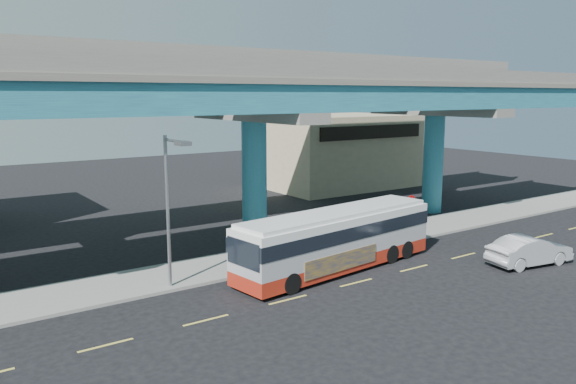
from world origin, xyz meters
TOP-DOWN VIEW (x-y plane):
  - ground at (0.00, 0.00)m, footprint 120.00×120.00m
  - sidewalk at (0.00, 5.50)m, footprint 70.00×4.00m
  - lane_markings at (-0.00, -0.30)m, footprint 58.00×0.12m
  - viaduct at (-0.00, 9.11)m, footprint 52.00×12.40m
  - building_beige at (18.00, 22.98)m, footprint 14.00×10.23m
  - transit_bus at (0.57, 1.85)m, footprint 12.28×4.01m
  - sedan at (9.43, -3.36)m, footprint 3.39×5.36m
  - street_lamp at (-7.67, 3.46)m, footprint 0.50×2.32m
  - stop_sign at (8.45, 4.18)m, footprint 0.79×0.08m

SIDE VIEW (x-z plane):
  - ground at x=0.00m, z-range 0.00..0.00m
  - lane_markings at x=0.00m, z-range 0.00..0.01m
  - sidewalk at x=0.00m, z-range 0.00..0.15m
  - sedan at x=9.43m, z-range 0.00..1.57m
  - transit_bus at x=0.57m, z-range 0.15..3.25m
  - stop_sign at x=8.45m, z-range 0.73..3.35m
  - building_beige at x=18.00m, z-range 0.01..7.01m
  - street_lamp at x=-7.67m, z-range 1.25..8.23m
  - viaduct at x=0.00m, z-range 3.29..14.99m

